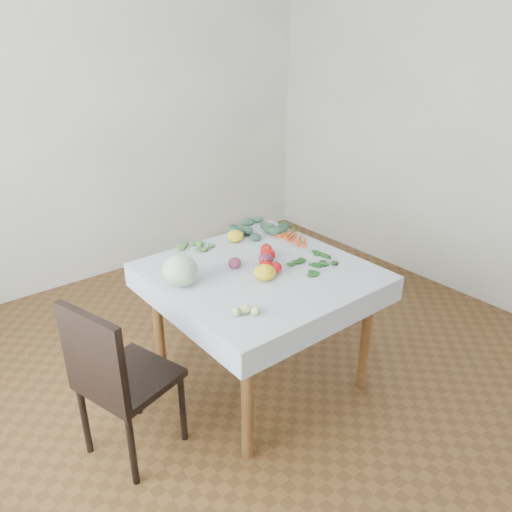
{
  "coord_description": "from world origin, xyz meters",
  "views": [
    {
      "loc": [
        -1.6,
        -1.94,
        2.01
      ],
      "look_at": [
        0.01,
        0.05,
        0.82
      ],
      "focal_mm": 35.0,
      "sensor_mm": 36.0,
      "label": 1
    }
  ],
  "objects_px": {
    "carrot_bunch": "(293,235)",
    "table": "(260,286)",
    "heirloom_back": "(235,236)",
    "chair": "(115,374)",
    "cabbage": "(180,270)"
  },
  "relations": [
    {
      "from": "table",
      "to": "chair",
      "type": "xyz_separation_m",
      "value": [
        -0.92,
        -0.04,
        -0.14
      ]
    },
    {
      "from": "table",
      "to": "carrot_bunch",
      "type": "bearing_deg",
      "value": 26.86
    },
    {
      "from": "heirloom_back",
      "to": "chair",
      "type": "bearing_deg",
      "value": -156.59
    },
    {
      "from": "chair",
      "to": "heirloom_back",
      "type": "xyz_separation_m",
      "value": [
        1.06,
        0.46,
        0.28
      ]
    },
    {
      "from": "chair",
      "to": "carrot_bunch",
      "type": "distance_m",
      "value": 1.45
    },
    {
      "from": "chair",
      "to": "cabbage",
      "type": "distance_m",
      "value": 0.61
    },
    {
      "from": "carrot_bunch",
      "to": "table",
      "type": "bearing_deg",
      "value": -153.14
    },
    {
      "from": "heirloom_back",
      "to": "carrot_bunch",
      "type": "height_order",
      "value": "heirloom_back"
    },
    {
      "from": "table",
      "to": "heirloom_back",
      "type": "height_order",
      "value": "heirloom_back"
    },
    {
      "from": "heirloom_back",
      "to": "cabbage",
      "type": "bearing_deg",
      "value": -153.47
    },
    {
      "from": "table",
      "to": "heirloom_back",
      "type": "bearing_deg",
      "value": 72.16
    },
    {
      "from": "table",
      "to": "cabbage",
      "type": "relative_size",
      "value": 5.32
    },
    {
      "from": "cabbage",
      "to": "heirloom_back",
      "type": "distance_m",
      "value": 0.64
    },
    {
      "from": "table",
      "to": "carrot_bunch",
      "type": "relative_size",
      "value": 3.14
    },
    {
      "from": "chair",
      "to": "carrot_bunch",
      "type": "xyz_separation_m",
      "value": [
        1.39,
        0.28,
        0.26
      ]
    }
  ]
}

